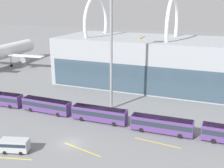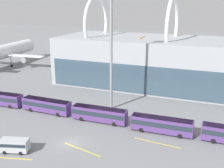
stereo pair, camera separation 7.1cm
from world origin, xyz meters
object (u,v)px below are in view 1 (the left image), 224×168
object	(u,v)px
airliner_at_gate_far	(150,59)
service_van_foreground	(15,145)
airliner_at_gate_near	(4,52)
shuttle_bus_4	(162,124)
shuttle_bus_1	(0,98)
shuttle_bus_2	(46,105)
floodlight_mast	(111,36)
shuttle_bus_3	(99,114)

from	to	relation	value
airliner_at_gate_far	service_van_foreground	size ratio (longest dim) A/B	7.60
airliner_at_gate_near	shuttle_bus_4	size ratio (longest dim) A/B	3.19
airliner_at_gate_far	shuttle_bus_1	xyz separation A→B (m)	(-28.02, -47.55, -3.51)
airliner_at_gate_near	shuttle_bus_2	xyz separation A→B (m)	(45.99, -37.35, -4.07)
shuttle_bus_4	floodlight_mast	world-z (taller)	floodlight_mast
airliner_at_gate_far	shuttle_bus_1	bearing A→B (deg)	146.54
shuttle_bus_4	floodlight_mast	distance (m)	23.96
shuttle_bus_1	floodlight_mast	bearing A→B (deg)	14.34
service_van_foreground	shuttle_bus_4	bearing A→B (deg)	20.18
airliner_at_gate_near	floodlight_mast	world-z (taller)	floodlight_mast
service_van_foreground	floodlight_mast	distance (m)	32.53
airliner_at_gate_near	airliner_at_gate_far	xyz separation A→B (m)	(59.71, 9.97, -0.56)
airliner_at_gate_far	shuttle_bus_1	world-z (taller)	airliner_at_gate_far
shuttle_bus_1	service_van_foreground	size ratio (longest dim) A/B	2.33
shuttle_bus_2	shuttle_bus_3	distance (m)	14.30
shuttle_bus_2	service_van_foreground	distance (m)	18.92
airliner_at_gate_far	floodlight_mast	size ratio (longest dim) A/B	1.39
airliner_at_gate_far	shuttle_bus_2	xyz separation A→B (m)	(-13.73, -47.32, -3.51)
shuttle_bus_2	airliner_at_gate_near	bearing A→B (deg)	142.22
shuttle_bus_1	floodlight_mast	distance (m)	33.69
airliner_at_gate_near	shuttle_bus_1	xyz separation A→B (m)	(31.69, -37.58, -4.07)
shuttle_bus_2	shuttle_bus_4	world-z (taller)	same
airliner_at_gate_near	service_van_foreground	distance (m)	75.79
airliner_at_gate_near	shuttle_bus_3	xyz separation A→B (m)	(60.28, -37.57, -4.07)
shuttle_bus_3	floodlight_mast	world-z (taller)	floodlight_mast
airliner_at_gate_far	shuttle_bus_3	world-z (taller)	airliner_at_gate_far
floodlight_mast	shuttle_bus_1	bearing A→B (deg)	-163.07
shuttle_bus_2	service_van_foreground	bearing A→B (deg)	-71.89
airliner_at_gate_near	shuttle_bus_3	world-z (taller)	airliner_at_gate_near
shuttle_bus_2	shuttle_bus_3	world-z (taller)	same
floodlight_mast	service_van_foreground	bearing A→B (deg)	-107.45
shuttle_bus_4	shuttle_bus_2	bearing A→B (deg)	177.22
floodlight_mast	shuttle_bus_3	bearing A→B (deg)	-86.51
shuttle_bus_3	airliner_at_gate_near	bearing A→B (deg)	146.96
shuttle_bus_1	service_van_foreground	xyz separation A→B (m)	(19.76, -17.87, -0.50)
shuttle_bus_2	shuttle_bus_4	size ratio (longest dim) A/B	1.00
airliner_at_gate_near	floodlight_mast	xyz separation A→B (m)	(59.76, -29.04, 12.49)
airliner_at_gate_far	shuttle_bus_3	distance (m)	47.67
shuttle_bus_1	shuttle_bus_2	distance (m)	14.30
airliner_at_gate_far	floodlight_mast	world-z (taller)	floodlight_mast
shuttle_bus_4	floodlight_mast	bearing A→B (deg)	147.34
shuttle_bus_2	floodlight_mast	world-z (taller)	floodlight_mast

